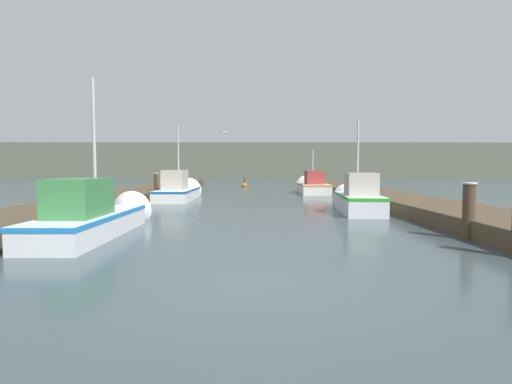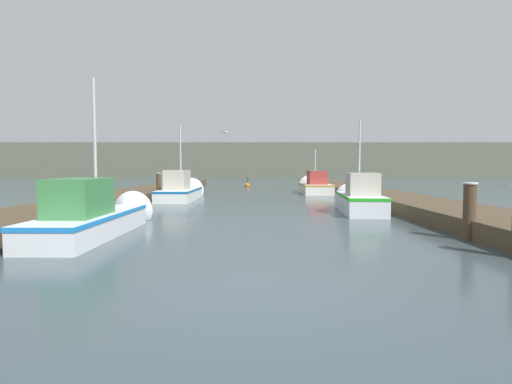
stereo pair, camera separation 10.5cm
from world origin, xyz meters
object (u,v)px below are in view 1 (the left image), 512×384
Objects in this scene: fishing_boat_1 at (356,198)px; fishing_boat_3 at (312,186)px; fishing_boat_2 at (180,190)px; seagull_lead at (224,132)px; mooring_piling_2 at (469,211)px; mooring_piling_3 at (156,186)px; mooring_piling_1 at (178,183)px; channel_buoy at (244,185)px; fishing_boat_0 at (98,216)px.

fishing_boat_3 is at bearing 95.42° from fishing_boat_1.
fishing_boat_2 is 11.68× the size of seagull_lead.
fishing_boat_2 is 9.45m from fishing_boat_3.
fishing_boat_1 is 0.84× the size of fishing_boat_2.
mooring_piling_3 is at bearing 130.58° from mooring_piling_2.
mooring_piling_1 reaches higher than mooring_piling_2.
channel_buoy is at bearing 108.72° from fishing_boat_1.
fishing_boat_1 reaches higher than mooring_piling_1.
mooring_piling_2 reaches higher than channel_buoy.
channel_buoy is (-5.84, 25.83, -0.55)m from mooring_piling_2.
seagull_lead reaches higher than mooring_piling_3.
seagull_lead is (-5.59, 5.52, 3.07)m from fishing_boat_1.
fishing_boat_1 is 3.50× the size of mooring_piling_3.
fishing_boat_0 is at bearing -115.65° from fishing_boat_3.
fishing_boat_3 is at bearing 93.72° from mooring_piling_2.
mooring_piling_1 is 1.00× the size of mooring_piling_2.
mooring_piling_3 reaches higher than mooring_piling_2.
seagull_lead reaches higher than fishing_boat_1.
fishing_boat_2 is at bearing 90.17° from fishing_boat_0.
channel_buoy is at bearing 102.73° from mooring_piling_2.
fishing_boat_3 is at bearing 33.06° from fishing_boat_2.
channel_buoy is at bearing 83.02° from fishing_boat_0.
channel_buoy is at bearing 76.90° from fishing_boat_2.
fishing_boat_0 is at bearing -142.10° from fishing_boat_1.
mooring_piling_2 is (1.05, -6.21, 0.19)m from fishing_boat_1.
mooring_piling_1 is 2.68× the size of seagull_lead.
fishing_boat_0 is 1.14× the size of fishing_boat_1.
seagull_lead is at bearing 77.42° from fishing_boat_0.
fishing_boat_1 is 10.05m from fishing_boat_2.
fishing_boat_3 is 5.15× the size of channel_buoy.
seagull_lead is at bearing -133.91° from fishing_boat_3.
fishing_boat_0 reaches higher than mooring_piling_3.
fishing_boat_3 is 9.69m from channel_buoy.
fishing_boat_1 is 9.77× the size of seagull_lead.
fishing_boat_2 is 4.18× the size of mooring_piling_3.
fishing_boat_0 is 4.17× the size of mooring_piling_2.
fishing_boat_2 is at bearing -103.45° from channel_buoy.
fishing_boat_0 is 11.50m from seagull_lead.
mooring_piling_3 is (-9.18, -5.32, 0.25)m from fishing_boat_3.
fishing_boat_3 is at bearing -60.93° from channel_buoy.
channel_buoy is 1.89× the size of seagull_lead.
mooring_piling_3 is at bearing 152.84° from fishing_boat_1.
fishing_boat_1 is 20.20m from channel_buoy.
channel_buoy is at bearing 119.55° from fishing_boat_3.
seagull_lead is at bearing -58.38° from mooring_piling_1.
mooring_piling_1 is 20.13m from mooring_piling_2.
mooring_piling_3 is at bearing -169.73° from fishing_boat_2.
fishing_boat_2 is 4.36× the size of mooring_piling_1.
mooring_piling_3 is 2.79× the size of seagull_lead.
mooring_piling_2 is 26.49m from channel_buoy.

